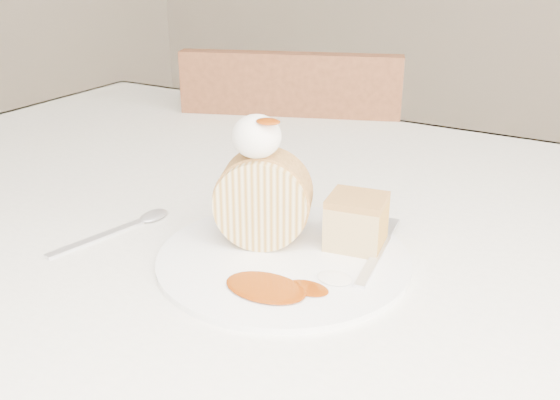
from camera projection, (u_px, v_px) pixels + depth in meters
The scene contains 10 objects.
table at pixel (294, 273), 0.80m from camera, with size 1.40×0.90×0.75m.
chair_far at pixel (295, 217), 1.36m from camera, with size 0.53×0.53×0.86m.
plate at pixel (284, 258), 0.64m from camera, with size 0.26×0.26×0.01m, color white.
roulade_slice at pixel (263, 200), 0.65m from camera, with size 0.10×0.10×0.05m, color beige.
cake_chunk at pixel (356, 225), 0.65m from camera, with size 0.06×0.05×0.05m, color #B98846.
whipped_cream at pixel (257, 136), 0.62m from camera, with size 0.05×0.05×0.04m, color white.
caramel_drizzle at pixel (268, 116), 0.60m from camera, with size 0.03×0.02×0.01m, color #7C2D05.
caramel_pool at pixel (266, 287), 0.58m from camera, with size 0.08×0.05×0.00m, color #7C2D05, non-canonical shape.
fork at pixel (374, 260), 0.63m from camera, with size 0.02×0.15×0.00m, color silver.
spoon at pixel (96, 239), 0.69m from camera, with size 0.02×0.15×0.00m, color silver.
Camera 1 is at (0.33, -0.41, 1.06)m, focal length 40.00 mm.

